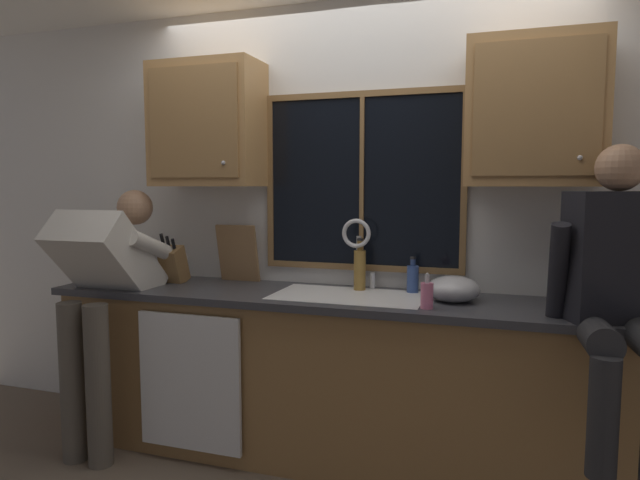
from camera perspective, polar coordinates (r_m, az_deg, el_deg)
The scene contains 22 objects.
back_wall at distance 3.28m, azimuth 4.33°, elevation 1.59°, with size 5.66×0.12×2.55m, color silver.
window_glass at distance 3.20m, azimuth 4.38°, elevation 5.97°, with size 1.10×0.02×0.95m, color black.
window_frame_top at distance 3.23m, azimuth 4.40°, elevation 14.75°, with size 1.17×0.02×0.04m, color brown.
window_frame_bottom at distance 3.22m, azimuth 4.27°, elevation -2.82°, with size 1.17×0.02×0.04m, color brown.
window_frame_left at distance 3.37m, azimuth -5.13°, elevation 5.95°, with size 0.04×0.02×0.95m, color brown.
window_frame_right at distance 3.10m, azimuth 14.62°, elevation 5.82°, with size 0.04×0.02×0.95m, color brown.
window_mullion_center at distance 3.19m, azimuth 4.33°, elevation 5.98°, with size 0.02×0.02×0.95m, color brown.
lower_cabinet_run at distance 3.12m, azimuth 2.61°, elevation -14.36°, with size 3.26×0.58×0.88m, color olive.
countertop at distance 2.97m, azimuth 2.55°, elevation -6.12°, with size 3.32×0.62×0.04m, color #38383D.
dishwasher_front at distance 3.13m, azimuth -13.28°, elevation -14.08°, with size 0.60×0.02×0.74m, color white.
upper_cabinet_left at distance 3.40m, azimuth -11.48°, elevation 11.51°, with size 0.64×0.36×0.72m.
upper_cabinet_right at distance 2.97m, azimuth 21.18°, elevation 12.13°, with size 0.64×0.36×0.72m.
sink at distance 2.99m, azimuth 2.93°, elevation -7.56°, with size 0.80×0.46×0.21m.
faucet at distance 3.10m, azimuth 3.97°, elevation -0.51°, with size 0.18×0.09×0.40m.
person_standing at distance 3.35m, azimuth -21.26°, elevation -4.62°, with size 0.53×0.72×1.48m.
person_sitting_on_counter at distance 2.61m, azimuth 28.38°, elevation -3.88°, with size 0.54×0.66×1.26m.
knife_block at distance 3.45m, azimuth -14.81°, elevation -2.48°, with size 0.12×0.18×0.32m.
cutting_board at distance 3.41m, azimuth -8.44°, elevation -1.37°, with size 0.26×0.02×0.35m, color #997047.
mixing_bowl at distance 2.91m, azimuth 13.56°, elevation -4.92°, with size 0.27×0.27×0.13m, color #B7B7BC.
soap_dispenser at distance 2.70m, azimuth 10.94°, elevation -5.55°, with size 0.06×0.07×0.17m.
bottle_green_glass at distance 3.11m, azimuth 4.11°, elevation -2.97°, with size 0.07×0.07×0.29m.
bottle_tall_clear at distance 3.08m, azimuth 9.52°, elevation -3.88°, with size 0.06×0.06×0.20m.
Camera 1 is at (0.78, -3.11, 1.50)m, focal length 31.12 mm.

